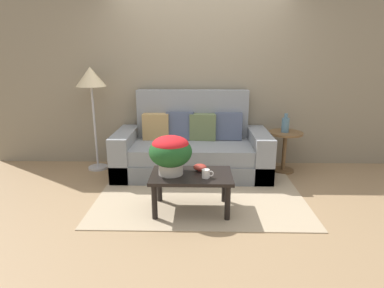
# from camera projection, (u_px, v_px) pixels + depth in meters

# --- Properties ---
(ground_plane) EXTENTS (14.00, 14.00, 0.00)m
(ground_plane) POSITION_uv_depth(u_px,v_px,m) (200.00, 193.00, 3.85)
(ground_plane) COLOR #997A56
(wall_back) EXTENTS (6.40, 0.12, 2.61)m
(wall_back) POSITION_uv_depth(u_px,v_px,m) (201.00, 78.00, 4.68)
(wall_back) COLOR gray
(wall_back) RESTS_ON ground
(area_rug) EXTENTS (2.41, 1.90, 0.01)m
(area_rug) POSITION_uv_depth(u_px,v_px,m) (200.00, 191.00, 3.91)
(area_rug) COLOR tan
(area_rug) RESTS_ON ground
(couch) EXTENTS (2.11, 0.93, 1.14)m
(couch) POSITION_uv_depth(u_px,v_px,m) (192.00, 149.00, 4.48)
(couch) COLOR slate
(couch) RESTS_ON ground
(coffee_table) EXTENTS (0.86, 0.53, 0.42)m
(coffee_table) POSITION_uv_depth(u_px,v_px,m) (191.00, 180.00, 3.34)
(coffee_table) COLOR black
(coffee_table) RESTS_ON ground
(side_table) EXTENTS (0.48, 0.48, 0.58)m
(side_table) POSITION_uv_depth(u_px,v_px,m) (285.00, 144.00, 4.50)
(side_table) COLOR brown
(side_table) RESTS_ON ground
(floor_lamp) EXTENTS (0.41, 0.41, 1.48)m
(floor_lamp) POSITION_uv_depth(u_px,v_px,m) (91.00, 82.00, 4.37)
(floor_lamp) COLOR #B2B2B7
(floor_lamp) RESTS_ON ground
(potted_plant) EXTENTS (0.45, 0.45, 0.41)m
(potted_plant) POSITION_uv_depth(u_px,v_px,m) (171.00, 151.00, 3.26)
(potted_plant) COLOR #B7B2A8
(potted_plant) RESTS_ON coffee_table
(coffee_mug) EXTENTS (0.12, 0.08, 0.09)m
(coffee_mug) POSITION_uv_depth(u_px,v_px,m) (206.00, 174.00, 3.21)
(coffee_mug) COLOR white
(coffee_mug) RESTS_ON coffee_table
(snack_bowl) EXTENTS (0.15, 0.15, 0.07)m
(snack_bowl) POSITION_uv_depth(u_px,v_px,m) (200.00, 167.00, 3.42)
(snack_bowl) COLOR #B2382D
(snack_bowl) RESTS_ON coffee_table
(table_vase) EXTENTS (0.11, 0.11, 0.27)m
(table_vase) POSITION_uv_depth(u_px,v_px,m) (285.00, 125.00, 4.41)
(table_vase) COLOR slate
(table_vase) RESTS_ON side_table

